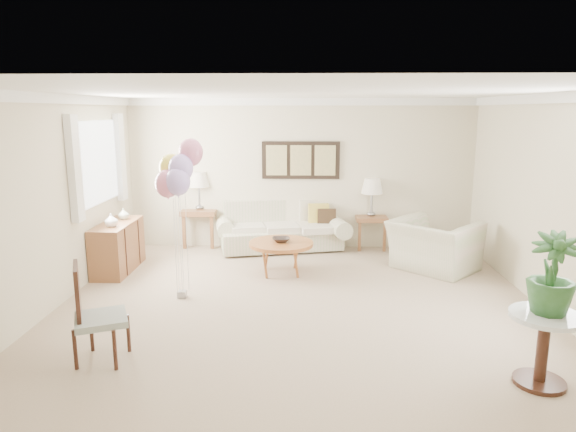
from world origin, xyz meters
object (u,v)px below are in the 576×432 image
object	(u,v)px
coffee_table	(281,245)
armchair	(434,245)
sofa	(281,230)
accent_chair	(93,312)
balloon_cluster	(178,172)

from	to	relation	value
coffee_table	armchair	bearing A→B (deg)	6.27
sofa	coffee_table	world-z (taller)	sofa
armchair	accent_chair	distance (m)	5.03
accent_chair	coffee_table	bearing A→B (deg)	58.68
accent_chair	balloon_cluster	distance (m)	2.12
sofa	coffee_table	bearing A→B (deg)	-87.72
sofa	armchair	size ratio (longest dim) A/B	2.09
sofa	coffee_table	size ratio (longest dim) A/B	2.56
armchair	balloon_cluster	distance (m)	4.00
sofa	armchair	world-z (taller)	sofa
armchair	accent_chair	size ratio (longest dim) A/B	1.21
sofa	coffee_table	xyz separation A→B (m)	(0.06, -1.40, 0.11)
coffee_table	sofa	bearing A→B (deg)	92.28
sofa	armchair	distance (m)	2.64
balloon_cluster	accent_chair	bearing A→B (deg)	-104.81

